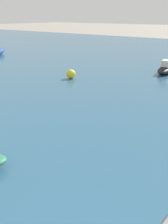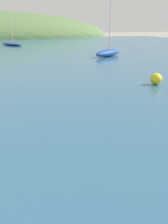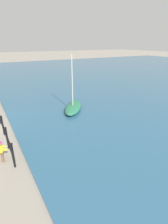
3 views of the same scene
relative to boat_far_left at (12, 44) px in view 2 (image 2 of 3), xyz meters
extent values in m
ellipsoid|color=#1E4793|center=(0.00, 0.00, -0.03)|extent=(3.28, 4.67, 0.41)
cylinder|color=beige|center=(0.10, -0.20, 2.67)|extent=(0.07, 0.07, 4.99)
ellipsoid|color=#1E4793|center=(7.23, -16.13, 0.08)|extent=(3.56, 2.93, 0.62)
cylinder|color=beige|center=(7.38, -16.02, 2.43)|extent=(0.07, 0.07, 4.08)
sphere|color=yellow|center=(4.78, -27.51, 0.04)|extent=(0.54, 0.54, 0.54)
camera|label=1|loc=(-6.56, -37.70, 3.32)|focal=42.00mm
camera|label=2|loc=(-2.20, -37.92, 2.43)|focal=42.00mm
camera|label=3|loc=(6.73, -37.45, 4.69)|focal=28.00mm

